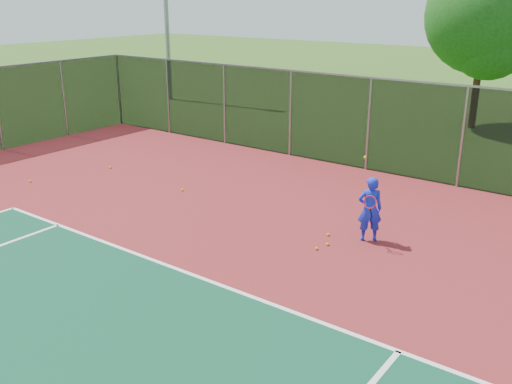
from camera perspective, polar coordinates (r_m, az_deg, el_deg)
court_apron at (r=9.84m, az=0.59°, el=-14.47°), size 30.00×20.00×0.02m
fence_back at (r=17.76m, az=19.95°, el=5.28°), size 30.00×0.06×3.03m
tennis_player at (r=13.37m, az=11.32°, el=-1.68°), size 0.68×0.73×1.99m
practice_ball_1 at (r=16.84m, az=-7.39°, el=0.21°), size 0.07×0.07×0.07m
practice_ball_2 at (r=13.21m, az=7.17°, el=-5.19°), size 0.07×0.07×0.07m
practice_ball_3 at (r=13.73m, az=7.23°, el=-4.23°), size 0.07×0.07×0.07m
practice_ball_4 at (r=12.97m, az=6.08°, el=-5.63°), size 0.07×0.07×0.07m
practice_ball_5 at (r=19.51m, az=-14.34°, el=2.40°), size 0.07×0.07×0.07m
practice_ball_8 at (r=18.82m, az=-21.64°, el=1.02°), size 0.07×0.07×0.07m
tree_back_left at (r=26.06m, az=22.05°, el=15.56°), size 4.84×4.84×7.11m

